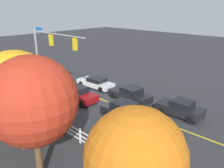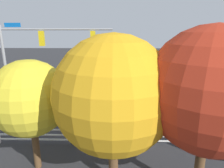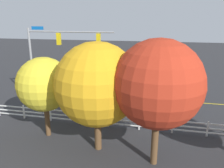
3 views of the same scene
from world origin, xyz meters
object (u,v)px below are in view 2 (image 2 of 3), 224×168
(car_0, at_px, (113,92))
(car_1, at_px, (166,91))
(car_4, at_px, (61,91))
(tree_2, at_px, (210,91))
(car_3, at_px, (141,104))
(car_2, at_px, (68,104))
(tree_4, at_px, (113,95))
(tree_1, at_px, (30,98))

(car_0, relative_size, car_1, 1.18)
(car_0, height_order, car_4, car_0)
(car_4, distance_m, tree_2, 16.18)
(car_3, bearing_deg, car_1, 49.20)
(car_1, bearing_deg, car_3, 50.76)
(car_3, bearing_deg, car_2, 178.91)
(car_2, xyz_separation_m, tree_2, (-7.53, 8.69, 3.98))
(car_2, height_order, tree_2, tree_2)
(car_1, height_order, car_3, car_3)
(car_1, xyz_separation_m, tree_4, (5.23, 11.90, 3.54))
(tree_2, xyz_separation_m, tree_4, (3.49, -0.79, -0.46))
(car_0, xyz_separation_m, car_2, (3.82, 3.74, 0.04))
(car_3, height_order, tree_4, tree_4)
(car_1, height_order, tree_1, tree_1)
(tree_2, bearing_deg, tree_1, -13.11)
(car_0, bearing_deg, tree_2, 109.30)
(tree_1, relative_size, tree_4, 0.82)
(tree_2, bearing_deg, car_3, -81.80)
(car_0, bearing_deg, tree_4, 93.77)
(car_3, xyz_separation_m, car_4, (7.90, -3.83, -0.11))
(tree_1, relative_size, tree_2, 0.79)
(car_1, relative_size, car_4, 0.84)
(car_1, distance_m, car_2, 10.10)
(car_4, relative_size, tree_2, 0.67)
(car_3, height_order, tree_1, tree_1)
(car_0, bearing_deg, car_2, 47.09)
(car_3, xyz_separation_m, tree_1, (6.12, 7.13, 3.01))
(car_0, relative_size, car_4, 0.98)
(car_0, bearing_deg, tree_1, 73.70)
(car_1, distance_m, tree_4, 13.47)
(car_0, bearing_deg, car_1, -174.62)
(car_0, distance_m, car_4, 5.46)
(tree_1, xyz_separation_m, tree_2, (-7.39, 1.72, 0.97))
(car_1, relative_size, car_3, 0.89)
(car_4, xyz_separation_m, tree_2, (-9.17, 12.69, 4.09))
(car_0, distance_m, car_1, 5.46)
(car_2, distance_m, car_3, 6.26)
(tree_1, bearing_deg, car_1, -129.78)
(tree_1, bearing_deg, car_4, -80.78)
(car_2, relative_size, tree_1, 0.77)
(car_3, distance_m, car_4, 8.78)
(car_1, relative_size, car_2, 0.93)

